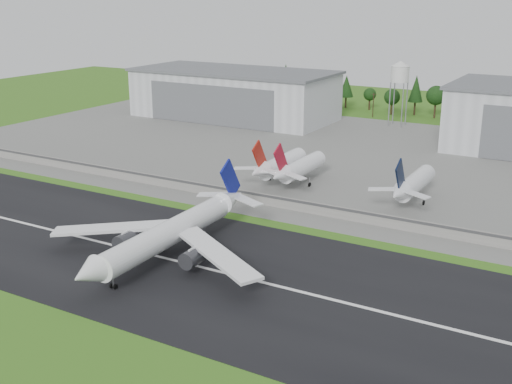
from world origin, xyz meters
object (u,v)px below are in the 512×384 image
Objects in this scene: main_airliner at (166,240)px; parked_jet_red_a at (277,165)px; parked_jet_navy at (411,185)px; parked_jet_red_b at (298,168)px.

main_airliner reaches higher than parked_jet_red_a.
main_airliner is at bearing -118.38° from parked_jet_navy.
main_airliner is 1.89× the size of parked_jet_navy.
parked_jet_navy is (43.46, -0.01, -0.05)m from parked_jet_red_a.
parked_jet_red_a is 1.00× the size of parked_jet_red_b.
main_airliner is at bearing -89.94° from parked_jet_red_b.
main_airliner is 67.38m from parked_jet_red_a.
parked_jet_red_a is 43.46m from parked_jet_navy.
parked_jet_navy is (36.25, 0.01, 0.05)m from parked_jet_red_b.
main_airliner reaches higher than parked_jet_red_b.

